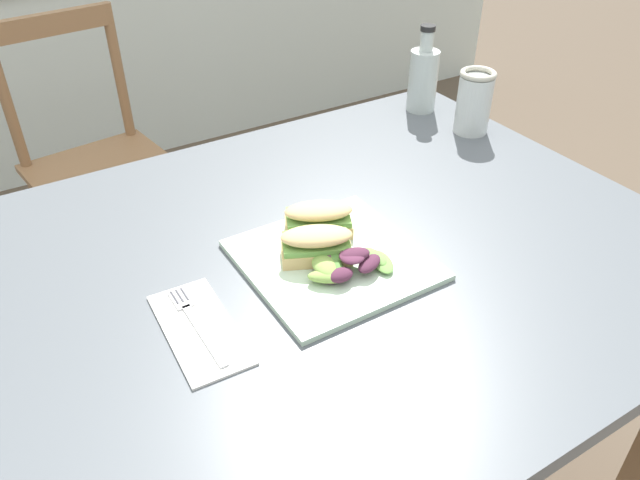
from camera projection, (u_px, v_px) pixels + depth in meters
dining_table at (301, 314)px, 1.07m from camera, size 1.32×0.95×0.74m
chair_wooden_far at (99, 165)px, 1.87m from camera, size 0.45×0.45×0.87m
plate_lunch at (333, 260)px, 1.00m from camera, size 0.28×0.28×0.01m
sandwich_half_front at (316, 244)px, 0.98m from camera, size 0.13×0.11×0.06m
sandwich_half_back at (319, 218)px, 1.04m from camera, size 0.13×0.11×0.06m
salad_mixed_greens at (343, 263)px, 0.96m from camera, size 0.15×0.11×0.04m
napkin_folded at (199, 329)px, 0.87m from camera, size 0.10×0.21×0.00m
fork_on_napkin at (195, 320)px, 0.88m from camera, size 0.03×0.19×0.00m
bottle_cold_brew at (423, 82)px, 1.45m from camera, size 0.07×0.07×0.20m
mason_jar_iced_tea at (474, 105)px, 1.36m from camera, size 0.08×0.08×0.14m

